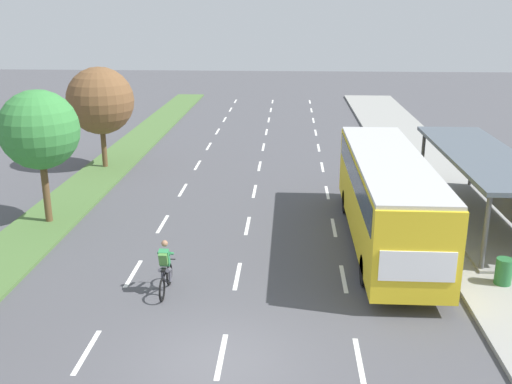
% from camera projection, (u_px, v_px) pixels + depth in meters
% --- Properties ---
extents(ground_plane, '(140.00, 140.00, 0.00)m').
position_uv_depth(ground_plane, '(220.00, 361.00, 14.79)').
color(ground_plane, '#4C4C51').
extents(median_strip, '(2.60, 52.00, 0.12)m').
position_uv_depth(median_strip, '(118.00, 159.00, 34.27)').
color(median_strip, '#4C7038').
rests_on(median_strip, ground).
extents(sidewalk_right, '(4.50, 52.00, 0.15)m').
position_uv_depth(sidewalk_right, '(423.00, 163.00, 33.29)').
color(sidewalk_right, gray).
rests_on(sidewalk_right, ground).
extents(lane_divider_left, '(0.14, 49.04, 0.01)m').
position_uv_depth(lane_divider_left, '(198.00, 165.00, 33.08)').
color(lane_divider_left, white).
rests_on(lane_divider_left, ground).
extents(lane_divider_center, '(0.14, 49.04, 0.01)m').
position_uv_depth(lane_divider_center, '(260.00, 166.00, 32.89)').
color(lane_divider_center, white).
rests_on(lane_divider_center, ground).
extents(lane_divider_right, '(0.14, 49.04, 0.01)m').
position_uv_depth(lane_divider_right, '(322.00, 167.00, 32.70)').
color(lane_divider_right, white).
rests_on(lane_divider_right, ground).
extents(bus_shelter, '(2.90, 10.59, 2.86)m').
position_uv_depth(bus_shelter, '(486.00, 181.00, 23.53)').
color(bus_shelter, gray).
rests_on(bus_shelter, sidewalk_right).
extents(bus, '(2.54, 11.29, 3.37)m').
position_uv_depth(bus, '(387.00, 191.00, 21.51)').
color(bus, yellow).
rests_on(bus, ground).
extents(cyclist, '(0.46, 1.82, 1.71)m').
position_uv_depth(cyclist, '(165.00, 269.00, 18.12)').
color(cyclist, black).
rests_on(cyclist, ground).
extents(median_tree_second, '(3.13, 3.13, 5.37)m').
position_uv_depth(median_tree_second, '(39.00, 130.00, 23.02)').
color(median_tree_second, brown).
rests_on(median_tree_second, median_strip).
extents(median_tree_third, '(3.58, 3.58, 5.41)m').
position_uv_depth(median_tree_third, '(100.00, 101.00, 31.31)').
color(median_tree_third, brown).
rests_on(median_tree_third, median_strip).
extents(trash_bin, '(0.52, 0.52, 0.85)m').
position_uv_depth(trash_bin, '(504.00, 271.00, 18.48)').
color(trash_bin, '#286B38').
rests_on(trash_bin, sidewalk_right).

